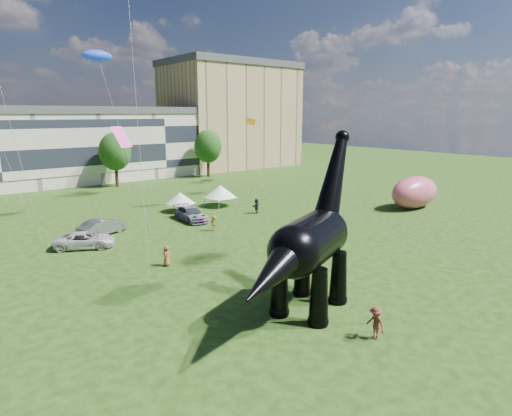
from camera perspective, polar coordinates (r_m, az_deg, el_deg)
ground at (r=27.21m, az=8.39°, el=-13.68°), size 220.00×220.00×0.00m
apartment_block at (r=100.02m, az=-3.39°, el=11.96°), size 28.00×18.00×22.00m
tree_mid_right at (r=74.36m, az=-18.32°, el=7.53°), size 5.20×5.20×9.44m
tree_far_right at (r=82.43m, az=-6.44°, el=8.51°), size 5.20×5.20×9.44m
dinosaur_sculpture at (r=25.67m, az=6.86°, el=-5.03°), size 13.48×6.96×11.26m
car_grey at (r=45.55m, az=-19.82°, el=-2.38°), size 5.31×3.31×1.65m
car_white at (r=41.75m, az=-21.84°, el=-4.00°), size 5.79×4.58×1.46m
car_dark at (r=49.00m, az=-8.69°, el=-0.80°), size 2.51×5.53×1.57m
gazebo_near at (r=53.67m, az=-10.09°, el=1.31°), size 4.47×4.47×2.42m
gazebo_far at (r=56.10m, az=-4.78°, el=2.22°), size 4.31×4.31×2.80m
inflatable_pink at (r=58.51m, az=20.38°, el=1.99°), size 8.23×4.16×4.10m
visitors at (r=35.46m, az=-13.16°, el=-6.02°), size 43.50×28.44×1.85m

